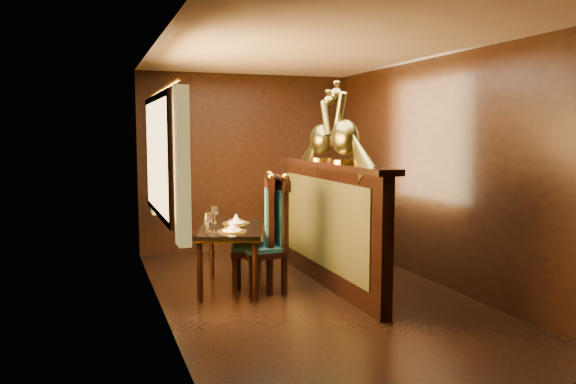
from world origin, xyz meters
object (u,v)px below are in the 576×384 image
object	(u,v)px
dining_table	(231,233)
chair_left	(271,230)
chair_right	(263,230)
peacock_left	(345,122)
peacock_right	(321,126)

from	to	relation	value
dining_table	chair_left	bearing A→B (deg)	-15.56
dining_table	chair_left	xyz separation A→B (m)	(0.37, -0.25, 0.06)
dining_table	chair_right	world-z (taller)	chair_right
chair_left	peacock_left	bearing A→B (deg)	-38.11
dining_table	chair_right	xyz separation A→B (m)	(0.30, -0.20, 0.06)
peacock_left	peacock_right	size ratio (longest dim) A/B	1.10
peacock_left	peacock_right	world-z (taller)	peacock_left
chair_left	peacock_right	size ratio (longest dim) A/B	1.63
chair_left	peacock_right	bearing A→B (deg)	10.39
chair_left	peacock_right	xyz separation A→B (m)	(0.66, 0.21, 1.09)
chair_right	peacock_right	size ratio (longest dim) A/B	1.64
peacock_left	peacock_right	xyz separation A→B (m)	(0.00, 0.60, -0.04)
chair_right	peacock_left	distance (m)	1.41
dining_table	peacock_left	distance (m)	1.70
dining_table	chair_left	distance (m)	0.45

